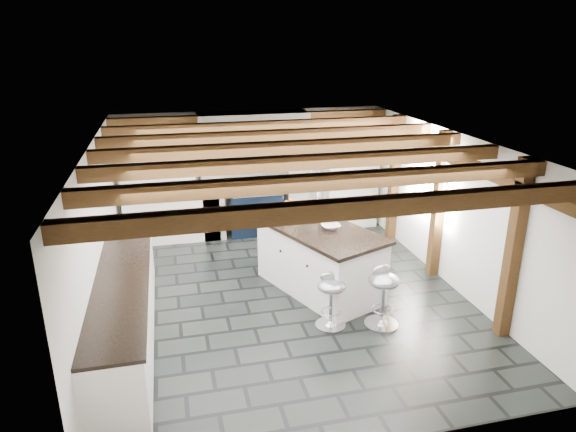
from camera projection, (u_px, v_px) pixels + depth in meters
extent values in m
plane|color=black|center=(288.00, 296.00, 7.50)|extent=(6.00, 6.00, 0.00)
plane|color=white|center=(251.00, 170.00, 9.87)|extent=(5.00, 0.00, 5.00)
plane|color=white|center=(98.00, 238.00, 6.57)|extent=(0.00, 6.00, 6.00)
plane|color=white|center=(450.00, 209.00, 7.67)|extent=(0.00, 6.00, 6.00)
plane|color=white|center=(288.00, 140.00, 6.74)|extent=(6.00, 6.00, 0.00)
cube|color=white|center=(212.00, 187.00, 9.49)|extent=(0.40, 0.60, 1.90)
cube|color=white|center=(295.00, 182.00, 9.84)|extent=(0.40, 0.60, 1.90)
cube|color=#4F3116|center=(253.00, 129.00, 9.32)|extent=(2.10, 0.65, 0.18)
cube|color=white|center=(253.00, 121.00, 9.27)|extent=(2.00, 0.60, 0.31)
cube|color=black|center=(256.00, 129.00, 9.00)|extent=(1.00, 0.03, 0.22)
cube|color=silver|center=(256.00, 129.00, 8.99)|extent=(0.90, 0.01, 0.14)
cube|color=white|center=(159.00, 188.00, 9.26)|extent=(1.30, 0.58, 2.00)
cube|color=white|center=(350.00, 176.00, 10.07)|extent=(1.00, 0.58, 2.00)
cube|color=white|center=(126.00, 307.00, 6.32)|extent=(0.60, 3.80, 0.88)
cube|color=black|center=(122.00, 273.00, 6.17)|extent=(0.64, 3.80, 0.04)
cube|color=white|center=(200.00, 214.00, 9.60)|extent=(0.70, 0.60, 0.88)
cube|color=black|center=(198.00, 191.00, 9.45)|extent=(0.74, 0.64, 0.04)
cube|color=#4F3116|center=(451.00, 157.00, 7.39)|extent=(0.15, 5.80, 0.14)
plane|color=white|center=(432.00, 173.00, 8.09)|extent=(0.00, 0.90, 0.90)
cube|color=#4F3116|center=(359.00, 208.00, 4.38)|extent=(5.00, 0.16, 0.16)
cube|color=#4F3116|center=(328.00, 181.00, 5.18)|extent=(5.00, 0.16, 0.16)
cube|color=#4F3116|center=(305.00, 162.00, 5.97)|extent=(5.00, 0.16, 0.16)
cube|color=#4F3116|center=(288.00, 147.00, 6.77)|extent=(5.00, 0.16, 0.16)
cube|color=#4F3116|center=(274.00, 135.00, 7.56)|extent=(5.00, 0.16, 0.16)
cube|color=#4F3116|center=(263.00, 126.00, 8.36)|extent=(5.00, 0.16, 0.16)
cube|color=#4F3116|center=(254.00, 118.00, 9.15)|extent=(5.00, 0.16, 0.16)
cube|color=#4F3116|center=(513.00, 251.00, 6.19)|extent=(0.15, 0.15, 2.30)
cube|color=#4F3116|center=(438.00, 205.00, 7.84)|extent=(0.15, 0.15, 2.30)
cube|color=#4F3116|center=(394.00, 179.00, 9.31)|extent=(0.15, 0.15, 2.30)
cylinder|color=black|center=(321.00, 167.00, 6.91)|extent=(0.01, 0.01, 0.56)
cylinder|color=white|center=(320.00, 190.00, 7.02)|extent=(0.09, 0.09, 0.22)
cylinder|color=black|center=(318.00, 162.00, 7.20)|extent=(0.01, 0.01, 0.56)
cylinder|color=white|center=(318.00, 184.00, 7.31)|extent=(0.09, 0.09, 0.22)
cylinder|color=black|center=(316.00, 157.00, 7.49)|extent=(0.01, 0.01, 0.56)
cylinder|color=white|center=(315.00, 179.00, 7.60)|extent=(0.09, 0.09, 0.22)
cube|color=black|center=(255.00, 210.00, 9.81)|extent=(1.00, 0.60, 0.90)
ellipsoid|color=silver|center=(241.00, 187.00, 9.60)|extent=(0.28, 0.28, 0.11)
ellipsoid|color=silver|center=(268.00, 185.00, 9.71)|extent=(0.28, 0.28, 0.11)
cylinder|color=silver|center=(258.00, 196.00, 9.39)|extent=(0.95, 0.03, 0.03)
cube|color=black|center=(245.00, 216.00, 9.48)|extent=(0.35, 0.02, 0.30)
cube|color=black|center=(271.00, 214.00, 9.59)|extent=(0.35, 0.02, 0.30)
cube|color=white|center=(320.00, 261.00, 7.56)|extent=(1.60, 2.12, 0.93)
cube|color=black|center=(320.00, 230.00, 7.40)|extent=(1.71, 2.23, 0.05)
imported|color=white|center=(290.00, 214.00, 7.67)|extent=(0.25, 0.25, 0.20)
ellipsoid|color=#CA5E1C|center=(290.00, 204.00, 7.62)|extent=(0.21, 0.21, 0.13)
cylinder|color=white|center=(313.00, 213.00, 7.73)|extent=(0.13, 0.13, 0.19)
imported|color=white|center=(331.00, 227.00, 7.36)|extent=(0.36, 0.36, 0.07)
cylinder|color=white|center=(332.00, 220.00, 7.56)|extent=(0.05, 0.05, 0.11)
cylinder|color=white|center=(332.00, 216.00, 7.54)|extent=(0.23, 0.23, 0.02)
cylinder|color=beige|center=(332.00, 213.00, 7.52)|extent=(0.18, 0.18, 0.07)
cylinder|color=silver|center=(381.00, 324.00, 6.75)|extent=(0.45, 0.45, 0.03)
cone|color=silver|center=(381.00, 321.00, 6.73)|extent=(0.20, 0.20, 0.08)
cylinder|color=silver|center=(383.00, 303.00, 6.64)|extent=(0.05, 0.05, 0.56)
torus|color=silver|center=(382.00, 309.00, 6.67)|extent=(0.28, 0.28, 0.02)
ellipsoid|color=#91949E|center=(384.00, 281.00, 6.54)|extent=(0.48, 0.48, 0.18)
ellipsoid|color=#91949E|center=(380.00, 270.00, 6.59)|extent=(0.30, 0.17, 0.16)
cylinder|color=silver|center=(330.00, 325.00, 6.73)|extent=(0.40, 0.40, 0.03)
cone|color=silver|center=(330.00, 322.00, 6.72)|extent=(0.18, 0.18, 0.07)
cylinder|color=silver|center=(331.00, 306.00, 6.63)|extent=(0.05, 0.05, 0.50)
torus|color=silver|center=(331.00, 311.00, 6.66)|extent=(0.25, 0.25, 0.02)
ellipsoid|color=#91949E|center=(332.00, 286.00, 6.54)|extent=(0.39, 0.39, 0.16)
ellipsoid|color=#91949E|center=(330.00, 277.00, 6.59)|extent=(0.26, 0.12, 0.14)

